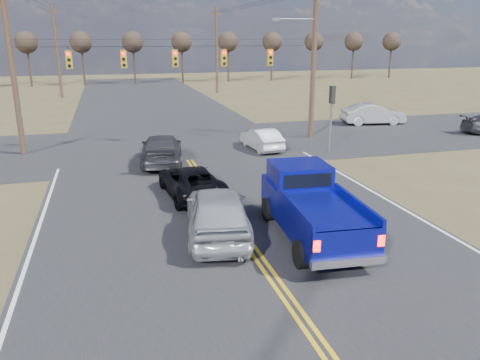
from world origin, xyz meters
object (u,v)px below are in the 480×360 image
object	(u,v)px
black_suv	(191,181)
white_car_queue	(262,139)
silver_suv	(218,211)
cross_car_east_near	(373,114)
pickup_truck	(311,206)
dgrey_car_queue	(162,149)

from	to	relation	value
black_suv	white_car_queue	bearing A→B (deg)	-132.11
silver_suv	cross_car_east_near	bearing A→B (deg)	-123.71
pickup_truck	white_car_queue	world-z (taller)	pickup_truck
pickup_truck	silver_suv	world-z (taller)	pickup_truck
black_suv	white_car_queue	world-z (taller)	white_car_queue
pickup_truck	dgrey_car_queue	distance (m)	11.73
pickup_truck	cross_car_east_near	size ratio (longest dim) A/B	1.26
pickup_truck	dgrey_car_queue	bearing A→B (deg)	113.04
pickup_truck	black_suv	bearing A→B (deg)	125.05
silver_suv	white_car_queue	size ratio (longest dim) A/B	1.31
silver_suv	cross_car_east_near	distance (m)	24.15
black_suv	cross_car_east_near	distance (m)	21.24
white_car_queue	dgrey_car_queue	size ratio (longest dim) A/B	0.74
silver_suv	white_car_queue	bearing A→B (deg)	-105.37
white_car_queue	cross_car_east_near	distance (m)	12.45
silver_suv	black_suv	xyz separation A→B (m)	(-0.13, 4.42, -0.23)
black_suv	silver_suv	bearing A→B (deg)	86.65
pickup_truck	black_suv	world-z (taller)	pickup_truck
pickup_truck	cross_car_east_near	world-z (taller)	pickup_truck
dgrey_car_queue	cross_car_east_near	bearing A→B (deg)	-149.05
dgrey_car_queue	silver_suv	bearing A→B (deg)	101.60
silver_suv	black_suv	size ratio (longest dim) A/B	1.10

